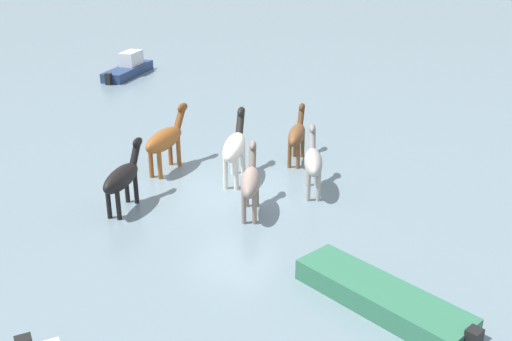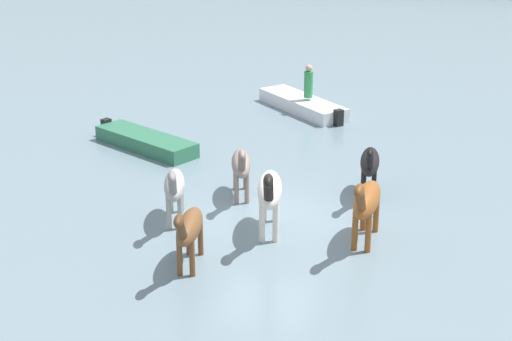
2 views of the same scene
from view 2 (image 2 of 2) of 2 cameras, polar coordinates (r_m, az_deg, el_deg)
ground_plane at (r=19.70m, az=0.88°, el=-3.48°), size 207.93×207.93×0.00m
horse_rear_stallion at (r=17.04m, az=-4.91°, el=-4.22°), size 0.79×2.17×1.68m
horse_dun_straggler at (r=19.25m, az=-5.97°, el=-1.15°), size 1.09×2.18×1.71m
horse_mid_herd at (r=20.61m, az=-1.10°, el=0.43°), size 1.05×2.14×1.68m
horse_gray_outer at (r=18.21m, az=8.05°, el=-2.24°), size 0.57×2.42×1.89m
horse_chestnut_trailing at (r=20.92m, az=8.29°, el=0.55°), size 0.72×2.20×1.70m
horse_dark_mare at (r=18.51m, az=1.00°, el=-1.53°), size 1.04×2.51×1.95m
boat_tender_starboard at (r=28.55m, az=3.43°, el=4.67°), size 3.81×3.51×0.72m
boat_launch_far at (r=24.83m, az=-8.08°, el=1.96°), size 3.88×2.54×0.71m
person_helmsman_aft at (r=28.12m, az=3.85°, el=6.43°), size 0.32×0.32×1.19m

